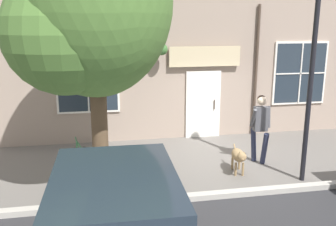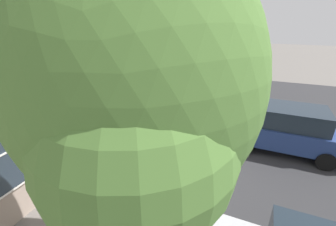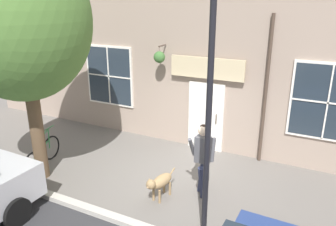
# 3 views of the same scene
# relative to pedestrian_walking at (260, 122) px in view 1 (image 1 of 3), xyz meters

# --- Properties ---
(ground_plane) EXTENTS (90.00, 90.00, 0.00)m
(ground_plane) POSITION_rel_pedestrian_walking_xyz_m (-0.26, -0.82, -1.09)
(ground_plane) COLOR #66605B
(storefront_facade) EXTENTS (0.95, 18.00, 4.69)m
(storefront_facade) POSITION_rel_pedestrian_walking_xyz_m (-2.60, -0.83, 1.27)
(storefront_facade) COLOR gray
(storefront_facade) RESTS_ON ground_plane
(pedestrian_walking) EXTENTS (0.68, 0.57, 1.79)m
(pedestrian_walking) POSITION_rel_pedestrian_walking_xyz_m (0.00, 0.00, 0.00)
(pedestrian_walking) COLOR #282D47
(pedestrian_walking) RESTS_ON ground_plane
(dog_on_leash) EXTENTS (1.07, 0.39, 0.68)m
(dog_on_leash) POSITION_rel_pedestrian_walking_xyz_m (0.61, -0.79, -0.64)
(dog_on_leash) COLOR #997A51
(dog_on_leash) RESTS_ON ground_plane
(street_tree_by_curb) EXTENTS (3.34, 3.18, 5.79)m
(street_tree_by_curb) POSITION_rel_pedestrian_walking_xyz_m (1.16, -4.16, 2.71)
(street_tree_by_curb) COLOR brown
(street_tree_by_curb) RESTS_ON ground_plane
(leaning_bicycle) EXTENTS (1.69, 0.48, 1.01)m
(leaning_bicycle) POSITION_rel_pedestrian_walking_xyz_m (0.67, -4.41, -0.71)
(leaning_bicycle) COLOR black
(leaning_bicycle) RESTS_ON ground_plane
(street_lamp) EXTENTS (0.32, 0.32, 5.00)m
(street_lamp) POSITION_rel_pedestrian_walking_xyz_m (1.24, 0.53, 2.17)
(street_lamp) COLOR black
(street_lamp) RESTS_ON ground_plane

